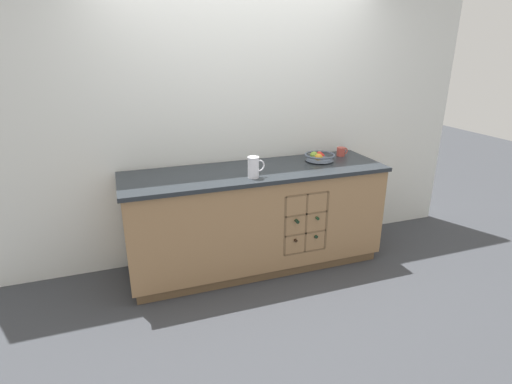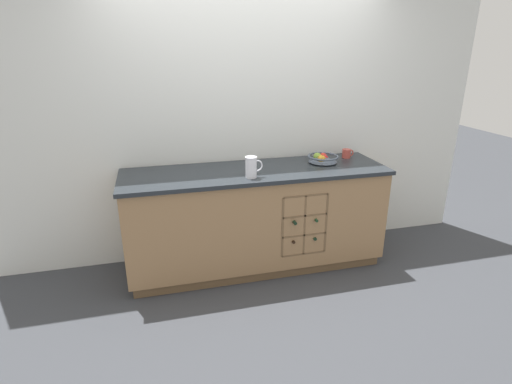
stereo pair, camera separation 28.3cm
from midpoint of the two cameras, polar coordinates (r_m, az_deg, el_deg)
The scene contains 6 objects.
ground_plane at distance 3.83m, azimuth -2.15°, elevation -10.27°, with size 14.00×14.00×0.00m, color #383A3F.
back_wall at distance 3.74m, azimuth -4.22°, elevation 9.89°, with size 4.67×0.06×2.55m, color silver.
kitchen_island at distance 3.61m, azimuth -2.19°, elevation -3.82°, with size 2.31×0.70×0.93m.
fruit_bowl at distance 3.74m, azimuth 6.90°, elevation 5.03°, with size 0.28×0.28×0.08m.
white_pitcher at distance 3.22m, azimuth -2.84°, elevation 3.60°, with size 0.15×0.10×0.18m.
ceramic_mug at distance 3.96m, azimuth 10.09°, elevation 5.69°, with size 0.12×0.08×0.08m.
Camera 1 is at (-1.10, -3.12, 1.93)m, focal length 28.00 mm.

